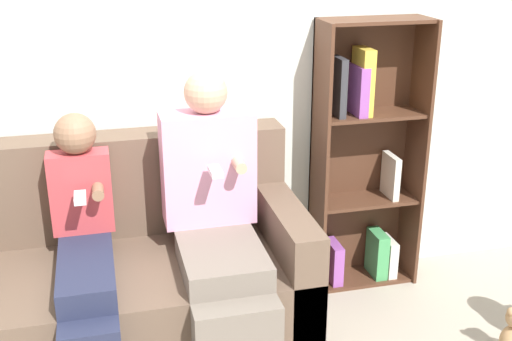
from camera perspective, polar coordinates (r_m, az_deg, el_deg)
The scene contains 5 objects.
back_wall at distance 3.23m, azimuth -7.09°, elevation 9.67°, with size 10.00×0.06×2.55m.
couch at distance 3.11m, azimuth -12.28°, elevation -9.83°, with size 1.74×0.86×0.97m.
adult_seated at distance 2.87m, azimuth -3.49°, elevation -4.33°, with size 0.43×0.77×1.30m.
child_seated at distance 2.84m, azimuth -14.94°, elevation -7.40°, with size 0.27×0.79×1.14m.
bookshelf at distance 3.51m, azimuth 9.62°, elevation 0.79°, with size 0.57×0.26×1.47m.
Camera 1 is at (-0.39, -2.15, 1.89)m, focal length 45.00 mm.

